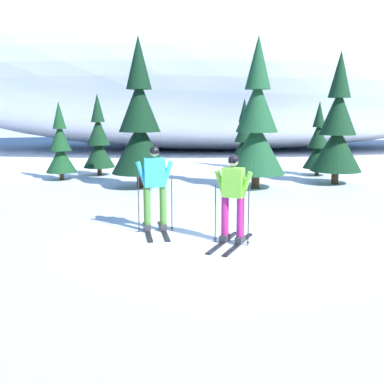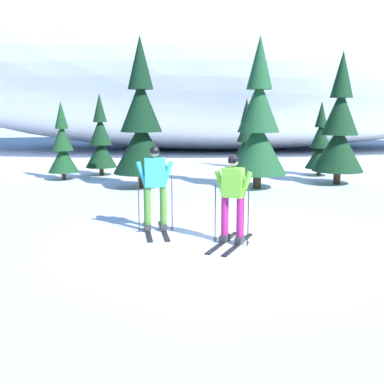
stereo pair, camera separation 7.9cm
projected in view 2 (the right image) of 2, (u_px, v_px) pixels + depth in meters
ground_plane at (215, 239)px, 9.68m from camera, size 120.00×120.00×0.00m
skier_lime_jacket at (233, 197)px, 9.20m from camera, size 1.08×1.69×1.77m
skier_cyan_jacket at (155, 186)px, 10.14m from camera, size 0.82×1.73×1.86m
pine_tree_far_left at (63, 147)px, 17.57m from camera, size 1.14×1.14×2.94m
pine_tree_left at (101, 141)px, 18.78m from camera, size 1.26×1.26×3.27m
pine_tree_center_left at (141, 126)px, 15.65m from camera, size 1.94×1.94×5.02m
pine_tree_center at (258, 126)px, 15.49m from camera, size 1.94×1.94×5.01m
pine_tree_center_right at (246, 139)px, 21.24m from camera, size 1.21×1.21×3.14m
pine_tree_right at (320, 145)px, 18.67m from camera, size 1.15×1.15×2.97m
pine_tree_far_right at (339, 129)px, 16.44m from camera, size 1.79×1.79×4.64m
snow_ridge_background at (223, 63)px, 30.60m from camera, size 43.18×19.20×11.25m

